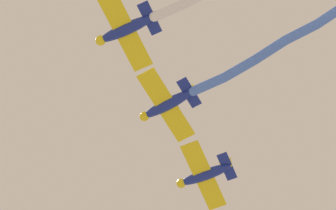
% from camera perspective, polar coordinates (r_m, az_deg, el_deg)
% --- Properties ---
extents(airplane_lead, '(7.63, 5.67, 1.93)m').
position_cam_1_polar(airplane_lead, '(63.89, 3.10, -5.98)').
color(airplane_lead, navy).
extents(airplane_left_wing, '(7.78, 5.86, 1.93)m').
position_cam_1_polar(airplane_left_wing, '(60.63, -0.11, 0.03)').
color(airplane_left_wing, navy).
extents(smoke_trail_left_wing, '(5.35, 27.35, 5.06)m').
position_cam_1_polar(smoke_trail_left_wing, '(60.97, 13.43, 7.48)').
color(smoke_trail_left_wing, '#4C75DB').
extents(airplane_right_wing, '(7.69, 5.74, 1.93)m').
position_cam_1_polar(airplane_right_wing, '(57.74, -3.67, 6.45)').
color(airplane_right_wing, navy).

